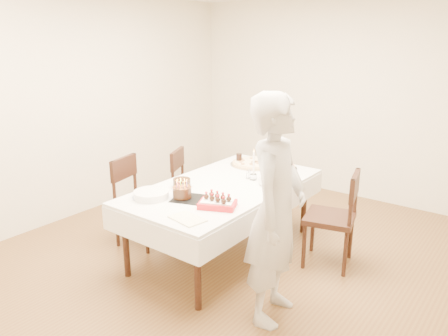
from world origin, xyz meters
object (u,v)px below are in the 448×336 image
Objects in this scene: chair_right_savory at (330,218)px; strawberry_box at (217,203)px; dining_table at (224,219)px; layer_cake at (182,183)px; chair_left_dessert at (141,201)px; pizza_pepperoni at (278,167)px; cola_glass at (239,159)px; birthday_cake at (182,189)px; person at (276,211)px; chair_left_savory at (193,187)px; pasta_bowl at (272,180)px; taper_candle at (254,165)px; pizza_white at (254,163)px.

chair_right_savory is 1.19m from strawberry_box.
chair_right_savory reaches higher than dining_table.
strawberry_box is (0.60, -0.19, -0.01)m from layer_cake.
pizza_pepperoni is at bearing -142.17° from chair_left_dessert.
birthday_cake is at bearing -79.47° from cola_glass.
chair_left_dessert is at bearing 70.12° from person.
chair_left_savory is at bearing 139.90° from strawberry_box.
chair_left_savory is 5.26× the size of birthday_cake.
chair_left_dessert is 2.25× the size of pizza_pepperoni.
pasta_bowl is 0.26m from taper_candle.
chair_right_savory reaches higher than pizza_white.
person is at bearing -45.94° from cola_glass.
pizza_pepperoni is at bearing 80.50° from birthday_cake.
person is 0.67m from strawberry_box.
chair_right_savory is at bearing -11.81° from cola_glass.
pizza_pepperoni is at bearing 90.16° from taper_candle.
pizza_pepperoni is 1.34m from strawberry_box.
chair_left_savory is at bearing 123.73° from layer_cake.
birthday_cake is 0.40m from strawberry_box.
chair_right_savory reaches higher than chair_left_savory.
chair_right_savory is 1.20m from pizza_white.
birthday_cake is (0.68, -0.93, 0.39)m from chair_left_savory.
cola_glass is at bearing -168.25° from chair_left_savory.
taper_candle reaches higher than cola_glass.
person is 5.52× the size of taper_candle.
taper_candle reaches higher than chair_left_dessert.
pizza_white is 0.18m from cola_glass.
pizza_pepperoni is (0.90, 0.43, 0.32)m from chair_left_savory.
cola_glass reaches higher than pizza_pepperoni.
pizza_white is 2.52× the size of layer_cake.
layer_cake is (0.47, -0.71, 0.34)m from chair_left_savory.
taper_candle is at bearing -40.35° from cola_glass.
pizza_white is (-0.14, 0.77, 0.40)m from dining_table.
birthday_cake is at bearing -118.75° from pasta_bowl.
chair_left_savory reaches higher than pizza_white.
pasta_bowl is (0.38, 0.30, 0.43)m from dining_table.
birthday_cake is (0.20, -0.22, 0.05)m from layer_cake.
chair_right_savory reaches higher than layer_cake.
birthday_cake is (-1.05, -0.97, 0.35)m from chair_right_savory.
chair_left_dessert reaches higher than layer_cake.
dining_table is at bearing -141.80° from pasta_bowl.
taper_candle is at bearing 29.43° from person.
strawberry_box is (1.17, -0.15, 0.31)m from chair_left_dessert.
pasta_bowl is (-0.58, -0.13, 0.31)m from chair_right_savory.
person is at bearing -51.38° from pizza_white.
pasta_bowl is at bearing 85.37° from strawberry_box.
chair_left_dessert is 7.68× the size of cola_glass.
chair_right_savory is at bearing 8.57° from taper_candle.
dining_table is 0.85m from chair_left_savory.
chair_left_savory reaches higher than dining_table.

